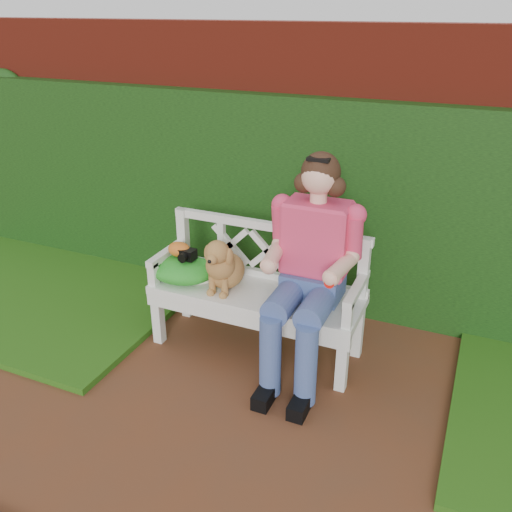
% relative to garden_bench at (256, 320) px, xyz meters
% --- Properties ---
extents(ground, '(60.00, 60.00, 0.00)m').
position_rel_garden_bench_xyz_m(ground, '(0.29, -0.85, -0.24)').
color(ground, '#5D2F1A').
extents(brick_wall, '(10.00, 0.30, 2.20)m').
position_rel_garden_bench_xyz_m(brick_wall, '(0.29, 1.05, 0.86)').
color(brick_wall, maroon).
rests_on(brick_wall, ground).
extents(ivy_hedge, '(10.00, 0.18, 1.70)m').
position_rel_garden_bench_xyz_m(ivy_hedge, '(0.29, 0.83, 0.61)').
color(ivy_hedge, '#1D5213').
rests_on(ivy_hedge, ground).
extents(grass_left, '(2.60, 2.00, 0.05)m').
position_rel_garden_bench_xyz_m(grass_left, '(-2.11, 0.05, -0.21)').
color(grass_left, '#215712').
rests_on(grass_left, ground).
extents(garden_bench, '(1.64, 0.77, 0.48)m').
position_rel_garden_bench_xyz_m(garden_bench, '(0.00, 0.00, 0.00)').
color(garden_bench, white).
rests_on(garden_bench, ground).
extents(seated_woman, '(0.91, 1.03, 1.53)m').
position_rel_garden_bench_xyz_m(seated_woman, '(0.41, -0.02, 0.52)').
color(seated_woman, '#EF5157').
rests_on(seated_woman, ground).
extents(dog, '(0.35, 0.42, 0.41)m').
position_rel_garden_bench_xyz_m(dog, '(-0.22, -0.05, 0.44)').
color(dog, '#A67E44').
rests_on(dog, garden_bench).
extents(tennis_racket, '(0.66, 0.45, 0.03)m').
position_rel_garden_bench_xyz_m(tennis_racket, '(-0.53, 0.01, 0.25)').
color(tennis_racket, silver).
rests_on(tennis_racket, garden_bench).
extents(green_bag, '(0.60, 0.54, 0.17)m').
position_rel_garden_bench_xyz_m(green_bag, '(-0.57, -0.05, 0.32)').
color(green_bag, '#2A9818').
rests_on(green_bag, garden_bench).
extents(camera_item, '(0.12, 0.09, 0.08)m').
position_rel_garden_bench_xyz_m(camera_item, '(-0.52, -0.04, 0.45)').
color(camera_item, black).
rests_on(camera_item, green_bag).
extents(baseball_glove, '(0.21, 0.18, 0.11)m').
position_rel_garden_bench_xyz_m(baseball_glove, '(-0.60, -0.02, 0.46)').
color(baseball_glove, '#C35F1C').
rests_on(baseball_glove, green_bag).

